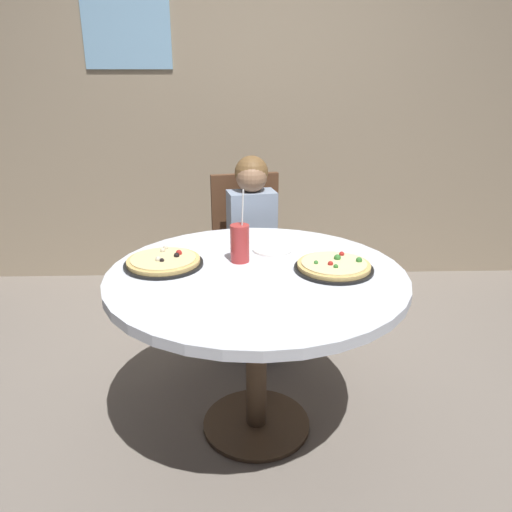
{
  "coord_description": "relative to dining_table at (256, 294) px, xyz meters",
  "views": [
    {
      "loc": [
        -0.06,
        -1.83,
        1.5
      ],
      "look_at": [
        0.0,
        0.05,
        0.8
      ],
      "focal_mm": 34.7,
      "sensor_mm": 36.0,
      "label": 1
    }
  ],
  "objects": [
    {
      "name": "chair_wooden",
      "position": [
        -0.02,
        0.93,
        -0.12
      ],
      "size": [
        0.47,
        0.47,
        0.95
      ],
      "color": "brown",
      "rests_on": "ground_plane"
    },
    {
      "name": "dining_table",
      "position": [
        0.0,
        0.0,
        0.0
      ],
      "size": [
        1.2,
        1.2,
        0.75
      ],
      "color": "silver",
      "rests_on": "ground_plane"
    },
    {
      "name": "diner_child",
      "position": [
        0.01,
        0.75,
        -0.17
      ],
      "size": [
        0.32,
        0.43,
        1.08
      ],
      "color": "#3F4766",
      "rests_on": "ground_plane"
    },
    {
      "name": "pizza_veggie",
      "position": [
        -0.38,
        0.09,
        0.11
      ],
      "size": [
        0.33,
        0.33,
        0.05
      ],
      "color": "black",
      "rests_on": "dining_table"
    },
    {
      "name": "wall_with_window",
      "position": [
        -0.0,
        1.86,
        0.8
      ],
      "size": [
        5.2,
        0.14,
        2.9
      ],
      "color": "gray",
      "rests_on": "ground_plane"
    },
    {
      "name": "ground_plane",
      "position": [
        0.0,
        0.0,
        -0.65
      ],
      "size": [
        8.0,
        8.0,
        0.0
      ],
      "primitive_type": "plane",
      "color": "slate"
    },
    {
      "name": "soda_cup",
      "position": [
        -0.07,
        0.12,
        0.18
      ],
      "size": [
        0.08,
        0.08,
        0.31
      ],
      "color": "#B73333",
      "rests_on": "dining_table"
    },
    {
      "name": "pizza_cheese",
      "position": [
        0.31,
        0.01,
        0.11
      ],
      "size": [
        0.32,
        0.32,
        0.05
      ],
      "color": "black",
      "rests_on": "dining_table"
    },
    {
      "name": "plate_small",
      "position": [
        0.08,
        0.25,
        0.1
      ],
      "size": [
        0.18,
        0.18,
        0.01
      ],
      "primitive_type": "cylinder",
      "color": "white",
      "rests_on": "dining_table"
    }
  ]
}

